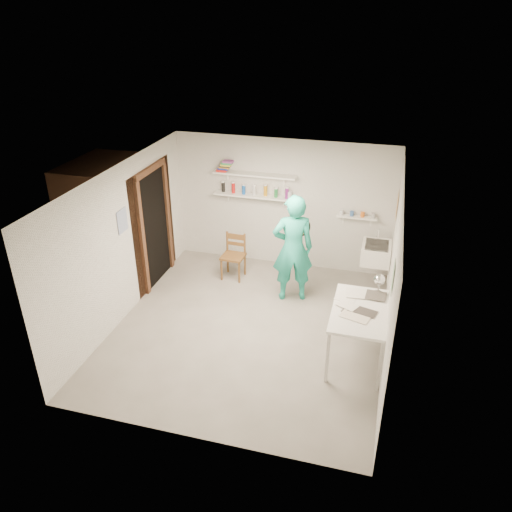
% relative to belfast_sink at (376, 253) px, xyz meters
% --- Properties ---
extents(floor, '(4.00, 4.50, 0.02)m').
position_rel_belfast_sink_xyz_m(floor, '(-1.75, -1.70, -0.71)').
color(floor, slate).
rests_on(floor, ground).
extents(ceiling, '(4.00, 4.50, 0.02)m').
position_rel_belfast_sink_xyz_m(ceiling, '(-1.75, -1.70, 1.71)').
color(ceiling, silver).
rests_on(ceiling, wall_back).
extents(wall_back, '(4.00, 0.02, 2.40)m').
position_rel_belfast_sink_xyz_m(wall_back, '(-1.75, 0.56, 0.50)').
color(wall_back, silver).
rests_on(wall_back, ground).
extents(wall_front, '(4.00, 0.02, 2.40)m').
position_rel_belfast_sink_xyz_m(wall_front, '(-1.75, -3.96, 0.50)').
color(wall_front, silver).
rests_on(wall_front, ground).
extents(wall_left, '(0.02, 4.50, 2.40)m').
position_rel_belfast_sink_xyz_m(wall_left, '(-3.76, -1.70, 0.50)').
color(wall_left, silver).
rests_on(wall_left, ground).
extents(wall_right, '(0.02, 4.50, 2.40)m').
position_rel_belfast_sink_xyz_m(wall_right, '(0.26, -1.70, 0.50)').
color(wall_right, silver).
rests_on(wall_right, ground).
extents(doorway_recess, '(0.02, 0.90, 2.00)m').
position_rel_belfast_sink_xyz_m(doorway_recess, '(-3.74, -0.65, 0.30)').
color(doorway_recess, black).
rests_on(doorway_recess, wall_left).
extents(corridor_box, '(1.40, 1.50, 2.10)m').
position_rel_belfast_sink_xyz_m(corridor_box, '(-4.45, -0.65, 0.35)').
color(corridor_box, brown).
rests_on(corridor_box, ground).
extents(door_lintel, '(0.06, 1.05, 0.10)m').
position_rel_belfast_sink_xyz_m(door_lintel, '(-3.72, -0.65, 1.35)').
color(door_lintel, brown).
rests_on(door_lintel, wall_left).
extents(door_jamb_near, '(0.06, 0.10, 2.00)m').
position_rel_belfast_sink_xyz_m(door_jamb_near, '(-3.72, -1.15, 0.30)').
color(door_jamb_near, brown).
rests_on(door_jamb_near, ground).
extents(door_jamb_far, '(0.06, 0.10, 2.00)m').
position_rel_belfast_sink_xyz_m(door_jamb_far, '(-3.72, -0.15, 0.30)').
color(door_jamb_far, brown).
rests_on(door_jamb_far, ground).
extents(shelf_lower, '(1.50, 0.22, 0.03)m').
position_rel_belfast_sink_xyz_m(shelf_lower, '(-2.25, 0.43, 0.65)').
color(shelf_lower, white).
rests_on(shelf_lower, wall_back).
extents(shelf_upper, '(1.50, 0.22, 0.03)m').
position_rel_belfast_sink_xyz_m(shelf_upper, '(-2.25, 0.43, 1.05)').
color(shelf_upper, white).
rests_on(shelf_upper, wall_back).
extents(ledge_shelf, '(0.70, 0.14, 0.03)m').
position_rel_belfast_sink_xyz_m(ledge_shelf, '(-0.40, 0.47, 0.42)').
color(ledge_shelf, white).
rests_on(ledge_shelf, wall_back).
extents(poster_left, '(0.01, 0.28, 0.36)m').
position_rel_belfast_sink_xyz_m(poster_left, '(-3.74, -1.65, 0.85)').
color(poster_left, '#334C7F').
rests_on(poster_left, wall_left).
extents(poster_right_a, '(0.01, 0.34, 0.42)m').
position_rel_belfast_sink_xyz_m(poster_right_a, '(0.24, 0.10, 0.85)').
color(poster_right_a, '#995933').
rests_on(poster_right_a, wall_right).
extents(poster_right_b, '(0.01, 0.30, 0.38)m').
position_rel_belfast_sink_xyz_m(poster_right_b, '(0.24, -2.25, 0.80)').
color(poster_right_b, '#3F724C').
rests_on(poster_right_b, wall_right).
extents(belfast_sink, '(0.48, 0.60, 0.30)m').
position_rel_belfast_sink_xyz_m(belfast_sink, '(0.00, 0.00, 0.00)').
color(belfast_sink, white).
rests_on(belfast_sink, wall_right).
extents(man, '(0.78, 0.63, 1.84)m').
position_rel_belfast_sink_xyz_m(man, '(-1.31, -0.65, 0.22)').
color(man, teal).
rests_on(man, ground).
extents(wall_clock, '(0.32, 0.14, 0.33)m').
position_rel_belfast_sink_xyz_m(wall_clock, '(-1.24, -0.44, 0.53)').
color(wall_clock, beige).
rests_on(wall_clock, man).
extents(wooden_chair, '(0.41, 0.39, 0.85)m').
position_rel_belfast_sink_xyz_m(wooden_chair, '(-2.46, -0.25, -0.28)').
color(wooden_chair, brown).
rests_on(wooden_chair, ground).
extents(work_table, '(0.74, 1.23, 0.82)m').
position_rel_belfast_sink_xyz_m(work_table, '(-0.11, -2.02, -0.29)').
color(work_table, white).
rests_on(work_table, ground).
extents(desk_lamp, '(0.15, 0.15, 0.15)m').
position_rel_belfast_sink_xyz_m(desk_lamp, '(0.09, -1.53, 0.34)').
color(desk_lamp, silver).
rests_on(desk_lamp, work_table).
extents(spray_cans, '(1.26, 0.06, 0.17)m').
position_rel_belfast_sink_xyz_m(spray_cans, '(-2.25, 0.43, 0.75)').
color(spray_cans, black).
rests_on(spray_cans, shelf_lower).
extents(book_stack, '(0.30, 0.14, 0.20)m').
position_rel_belfast_sink_xyz_m(book_stack, '(-2.79, 0.43, 1.16)').
color(book_stack, red).
rests_on(book_stack, shelf_upper).
extents(ledge_pots, '(0.48, 0.07, 0.09)m').
position_rel_belfast_sink_xyz_m(ledge_pots, '(-0.40, 0.47, 0.48)').
color(ledge_pots, silver).
rests_on(ledge_pots, ledge_shelf).
extents(papers, '(0.30, 0.22, 0.03)m').
position_rel_belfast_sink_xyz_m(papers, '(-0.11, -2.02, 0.14)').
color(papers, silver).
rests_on(papers, work_table).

